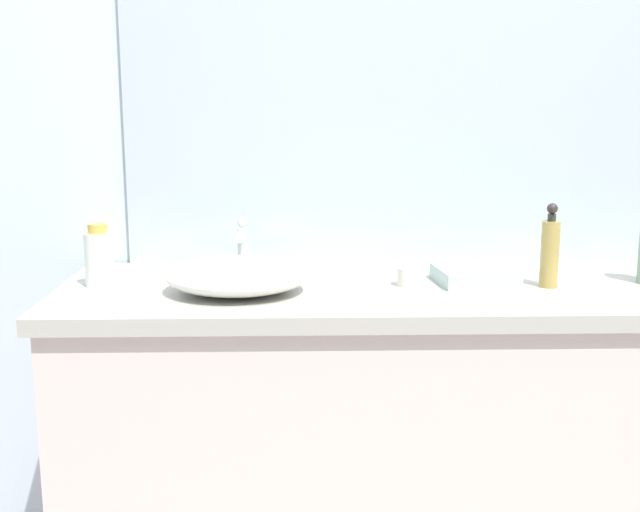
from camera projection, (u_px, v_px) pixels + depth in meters
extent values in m
cube|color=silver|center=(427.00, 127.00, 2.25)|extent=(6.00, 0.06, 2.60)
cube|color=beige|center=(396.00, 461.00, 2.08)|extent=(1.67, 0.56, 0.88)
cube|color=#B1ACA0|center=(399.00, 293.00, 1.99)|extent=(1.71, 0.60, 0.04)
cube|color=#B2BCC6|center=(390.00, 65.00, 2.18)|extent=(1.48, 0.01, 1.11)
ellipsoid|color=silver|center=(237.00, 276.00, 1.91)|extent=(0.35, 0.31, 0.08)
cylinder|color=silver|center=(242.00, 252.00, 2.09)|extent=(0.03, 0.03, 0.13)
cylinder|color=silver|center=(241.00, 235.00, 2.03)|extent=(0.02, 0.10, 0.02)
sphere|color=silver|center=(242.00, 222.00, 2.09)|extent=(0.03, 0.03, 0.03)
cylinder|color=white|center=(99.00, 260.00, 1.97)|extent=(0.07, 0.07, 0.13)
cylinder|color=gold|center=(97.00, 228.00, 1.95)|extent=(0.05, 0.05, 0.02)
cylinder|color=#AD9047|center=(550.00, 254.00, 1.96)|extent=(0.05, 0.05, 0.17)
cylinder|color=#2E322C|center=(552.00, 217.00, 1.94)|extent=(0.02, 0.02, 0.02)
sphere|color=#2F262B|center=(552.00, 208.00, 1.93)|extent=(0.03, 0.03, 0.03)
cylinder|color=#382B21|center=(554.00, 209.00, 1.92)|extent=(0.01, 0.02, 0.01)
cylinder|color=silver|center=(408.00, 277.00, 1.98)|extent=(0.06, 0.06, 0.05)
cube|color=silver|center=(475.00, 275.00, 2.01)|extent=(0.21, 0.19, 0.04)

